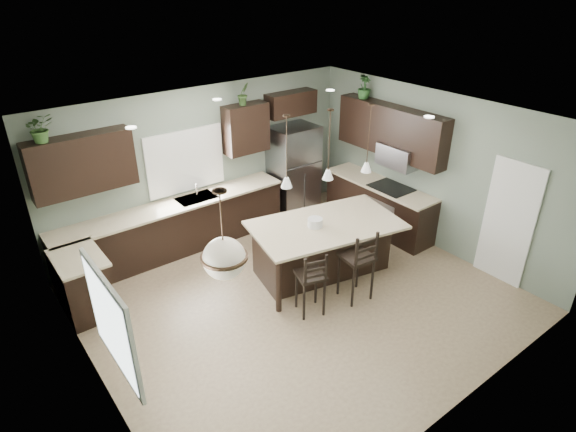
# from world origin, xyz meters

# --- Properties ---
(ground) EXTENTS (6.00, 6.00, 0.00)m
(ground) POSITION_xyz_m (0.00, 0.00, 0.00)
(ground) COLOR #9E8466
(ground) RESTS_ON ground
(pantry_door) EXTENTS (0.04, 0.82, 2.04)m
(pantry_door) POSITION_xyz_m (2.98, -1.55, 1.02)
(pantry_door) COLOR white
(pantry_door) RESTS_ON ground
(window_back) EXTENTS (1.35, 0.02, 1.00)m
(window_back) POSITION_xyz_m (-0.40, 2.73, 1.55)
(window_back) COLOR white
(window_back) RESTS_ON room_shell
(window_left) EXTENTS (0.02, 1.10, 1.00)m
(window_left) POSITION_xyz_m (-2.98, -0.80, 1.55)
(window_left) COLOR white
(window_left) RESTS_ON room_shell
(left_return_cabs) EXTENTS (0.60, 0.90, 0.90)m
(left_return_cabs) POSITION_xyz_m (-2.70, 1.70, 0.45)
(left_return_cabs) COLOR black
(left_return_cabs) RESTS_ON ground
(left_return_countertop) EXTENTS (0.66, 0.96, 0.04)m
(left_return_countertop) POSITION_xyz_m (-2.68, 1.70, 0.92)
(left_return_countertop) COLOR beige
(left_return_countertop) RESTS_ON left_return_cabs
(back_lower_cabs) EXTENTS (4.20, 0.60, 0.90)m
(back_lower_cabs) POSITION_xyz_m (-0.85, 2.45, 0.45)
(back_lower_cabs) COLOR black
(back_lower_cabs) RESTS_ON ground
(back_countertop) EXTENTS (4.20, 0.66, 0.04)m
(back_countertop) POSITION_xyz_m (-0.85, 2.43, 0.92)
(back_countertop) COLOR beige
(back_countertop) RESTS_ON back_lower_cabs
(sink_inset) EXTENTS (0.70, 0.45, 0.01)m
(sink_inset) POSITION_xyz_m (-0.40, 2.43, 0.94)
(sink_inset) COLOR gray
(sink_inset) RESTS_ON back_countertop
(faucet) EXTENTS (0.02, 0.02, 0.28)m
(faucet) POSITION_xyz_m (-0.40, 2.40, 1.08)
(faucet) COLOR silver
(faucet) RESTS_ON back_countertop
(back_upper_left) EXTENTS (1.55, 0.34, 0.90)m
(back_upper_left) POSITION_xyz_m (-2.15, 2.58, 1.95)
(back_upper_left) COLOR black
(back_upper_left) RESTS_ON room_shell
(back_upper_right) EXTENTS (0.85, 0.34, 0.90)m
(back_upper_right) POSITION_xyz_m (0.80, 2.58, 1.95)
(back_upper_right) COLOR black
(back_upper_right) RESTS_ON room_shell
(fridge_header) EXTENTS (1.05, 0.34, 0.45)m
(fridge_header) POSITION_xyz_m (1.85, 2.58, 2.25)
(fridge_header) COLOR black
(fridge_header) RESTS_ON room_shell
(right_lower_cabs) EXTENTS (0.60, 2.35, 0.90)m
(right_lower_cabs) POSITION_xyz_m (2.70, 0.87, 0.45)
(right_lower_cabs) COLOR black
(right_lower_cabs) RESTS_ON ground
(right_countertop) EXTENTS (0.66, 2.35, 0.04)m
(right_countertop) POSITION_xyz_m (2.68, 0.87, 0.92)
(right_countertop) COLOR beige
(right_countertop) RESTS_ON right_lower_cabs
(cooktop) EXTENTS (0.58, 0.75, 0.02)m
(cooktop) POSITION_xyz_m (2.68, 0.60, 0.94)
(cooktop) COLOR black
(cooktop) RESTS_ON right_countertop
(wall_oven_front) EXTENTS (0.01, 0.72, 0.60)m
(wall_oven_front) POSITION_xyz_m (2.40, 0.60, 0.45)
(wall_oven_front) COLOR gray
(wall_oven_front) RESTS_ON right_lower_cabs
(right_upper_cabs) EXTENTS (0.34, 2.35, 0.90)m
(right_upper_cabs) POSITION_xyz_m (2.83, 0.87, 1.95)
(right_upper_cabs) COLOR black
(right_upper_cabs) RESTS_ON room_shell
(microwave) EXTENTS (0.40, 0.75, 0.40)m
(microwave) POSITION_xyz_m (2.78, 0.60, 1.55)
(microwave) COLOR gray
(microwave) RESTS_ON right_upper_cabs
(refrigerator) EXTENTS (0.90, 0.74, 1.85)m
(refrigerator) POSITION_xyz_m (1.78, 2.41, 0.93)
(refrigerator) COLOR gray
(refrigerator) RESTS_ON ground
(kitchen_island) EXTENTS (2.62, 1.82, 0.92)m
(kitchen_island) POSITION_xyz_m (0.80, 0.31, 0.46)
(kitchen_island) COLOR black
(kitchen_island) RESTS_ON ground
(serving_dish) EXTENTS (0.24, 0.24, 0.14)m
(serving_dish) POSITION_xyz_m (0.60, 0.35, 0.99)
(serving_dish) COLOR silver
(serving_dish) RESTS_ON kitchen_island
(bar_stool_left) EXTENTS (0.50, 0.50, 1.07)m
(bar_stool_left) POSITION_xyz_m (-0.07, -0.35, 0.53)
(bar_stool_left) COLOR black
(bar_stool_left) RESTS_ON ground
(bar_stool_center) EXTENTS (0.50, 0.50, 1.21)m
(bar_stool_center) POSITION_xyz_m (0.71, -0.50, 0.60)
(bar_stool_center) COLOR black
(bar_stool_center) RESTS_ON ground
(pendant_left) EXTENTS (0.17, 0.17, 1.10)m
(pendant_left) POSITION_xyz_m (0.11, 0.45, 2.25)
(pendant_left) COLOR white
(pendant_left) RESTS_ON room_shell
(pendant_center) EXTENTS (0.17, 0.17, 1.10)m
(pendant_center) POSITION_xyz_m (0.80, 0.31, 2.25)
(pendant_center) COLOR silver
(pendant_center) RESTS_ON room_shell
(pendant_right) EXTENTS (0.17, 0.17, 1.10)m
(pendant_right) POSITION_xyz_m (1.48, 0.16, 2.25)
(pendant_right) COLOR white
(pendant_right) RESTS_ON room_shell
(chandelier) EXTENTS (0.47, 0.47, 0.97)m
(chandelier) POSITION_xyz_m (-1.89, -1.16, 2.32)
(chandelier) COLOR #F1E1C5
(chandelier) RESTS_ON room_shell
(plant_back_left) EXTENTS (0.40, 0.35, 0.41)m
(plant_back_left) POSITION_xyz_m (-2.61, 2.55, 2.61)
(plant_back_left) COLOR #355B27
(plant_back_left) RESTS_ON back_upper_left
(plant_back_right) EXTENTS (0.24, 0.20, 0.40)m
(plant_back_right) POSITION_xyz_m (0.76, 2.55, 2.60)
(plant_back_right) COLOR #2E4A20
(plant_back_right) RESTS_ON back_upper_right
(plant_right_wall) EXTENTS (0.25, 0.25, 0.43)m
(plant_right_wall) POSITION_xyz_m (2.80, 1.58, 2.62)
(plant_right_wall) COLOR #265123
(plant_right_wall) RESTS_ON right_upper_cabs
(room_shell) EXTENTS (6.00, 6.00, 6.00)m
(room_shell) POSITION_xyz_m (0.00, 0.00, 1.70)
(room_shell) COLOR slate
(room_shell) RESTS_ON ground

